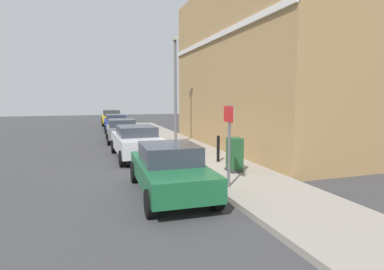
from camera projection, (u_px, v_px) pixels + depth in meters
ground at (176, 176)px, 10.66m from camera, size 80.00×80.00×0.00m
sidewalk at (180, 145)px, 16.89m from camera, size 2.68×30.00×0.15m
corner_building at (283, 68)px, 16.53m from camera, size 7.88×12.83×8.46m
car_green at (170, 169)px, 8.54m from camera, size 1.88×4.18×1.39m
car_silver at (136, 141)px, 13.68m from camera, size 1.96×4.33×1.42m
car_grey at (122, 130)px, 18.99m from camera, size 1.92×4.03×1.34m
car_blue at (116, 122)px, 24.91m from camera, size 1.89×4.47×1.33m
car_yellow at (111, 117)px, 30.36m from camera, size 1.96×4.26×1.47m
utility_cabinet at (235, 156)px, 10.60m from camera, size 0.46×0.61×1.15m
bollard_near_cabinet at (218, 148)px, 12.19m from camera, size 0.14×0.14×1.04m
street_sign at (229, 133)px, 8.62m from camera, size 0.08×0.60×2.30m
lamppost at (175, 85)px, 16.82m from camera, size 0.20×0.44×5.72m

